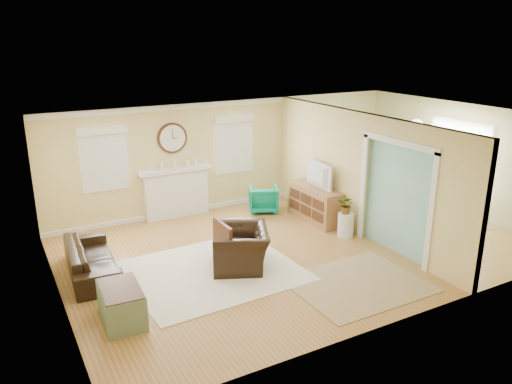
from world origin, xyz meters
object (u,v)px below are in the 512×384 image
Objects in this scene: eames_chair at (240,248)px; dining_table at (414,206)px; sofa at (92,259)px; credenza at (315,203)px; green_chair at (263,199)px.

dining_table is (4.66, 0.30, -0.07)m from eames_chair.
sofa is 5.06m from credenza.
green_chair reaches higher than dining_table.
green_chair is (1.86, 2.41, -0.06)m from eames_chair.
sofa is at bearing -87.78° from eames_chair.
green_chair is at bearing 123.85° from credenza.
credenza is at bearing 148.96° from green_chair.
credenza reaches higher than green_chair.
dining_table is at bearing -91.87° from sofa.
green_chair is 0.41× the size of dining_table.
green_chair is 3.51m from dining_table.
credenza is (5.05, 0.32, 0.11)m from sofa.
credenza is (2.60, 1.32, 0.03)m from eames_chair.
dining_table is at bearing -26.23° from credenza.
eames_chair reaches higher than dining_table.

